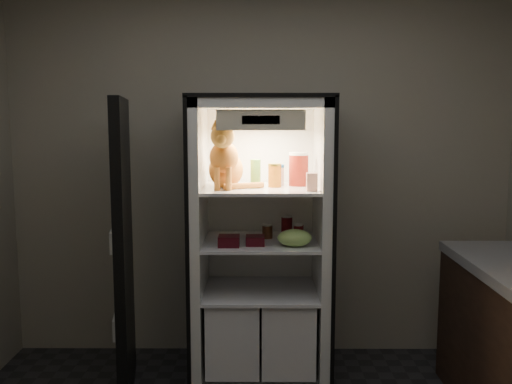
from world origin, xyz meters
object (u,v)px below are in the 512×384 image
berry_box_left (229,241)px  berry_box_right (255,240)px  mayo_tub (277,175)px  tabby_cat (225,162)px  soda_can_a (287,227)px  salsa_jar (275,175)px  soda_can_b (299,232)px  grape_bag (295,238)px  parmesan_shaker (255,173)px  soda_can_c (298,233)px  cream_carton (312,182)px  condiment_jar (267,231)px  pepper_jar (299,169)px  refrigerator (261,260)px

berry_box_left → berry_box_right: berry_box_left is taller
mayo_tub → tabby_cat: bearing=-153.1°
tabby_cat → soda_can_a: size_ratio=3.21×
berry_box_left → berry_box_right: 0.17m
salsa_jar → berry_box_left: 0.51m
soda_can_b → salsa_jar: bearing=177.8°
soda_can_b → berry_box_left: bearing=-160.3°
mayo_tub → grape_bag: 0.47m
mayo_tub → grape_bag: (0.10, -0.29, -0.36)m
mayo_tub → berry_box_left: (-0.30, -0.28, -0.39)m
parmesan_shaker → soda_can_c: parmesan_shaker is taller
salsa_jar → cream_carton: 0.30m
soda_can_b → berry_box_right: (-0.28, -0.13, -0.03)m
parmesan_shaker → mayo_tub: size_ratio=1.29×
cream_carton → berry_box_left: 0.63m
tabby_cat → condiment_jar: (0.27, 0.12, -0.47)m
soda_can_b → berry_box_left: (-0.45, -0.16, -0.02)m
pepper_jar → berry_box_left: bearing=-152.0°
parmesan_shaker → mayo_tub: bearing=33.0°
refrigerator → soda_can_a: refrigerator is taller
mayo_tub → cream_carton: 0.37m
berry_box_right → mayo_tub: bearing=60.4°
salsa_jar → berry_box_right: salsa_jar is taller
refrigerator → soda_can_b: size_ratio=17.16×
parmesan_shaker → condiment_jar: parmesan_shaker is taller
salsa_jar → berry_box_right: size_ratio=1.30×
parmesan_shaker → cream_carton: size_ratio=1.59×
tabby_cat → salsa_jar: bearing=12.5°
refrigerator → pepper_jar: 0.66m
refrigerator → grape_bag: refrigerator is taller
parmesan_shaker → salsa_jar: size_ratio=1.16×
tabby_cat → soda_can_a: tabby_cat is taller
condiment_jar → soda_can_c: bearing=-29.0°
soda_can_b → soda_can_c: same height
mayo_tub → condiment_jar: mayo_tub is taller
parmesan_shaker → soda_can_a: parmesan_shaker is taller
parmesan_shaker → mayo_tub: 0.17m
refrigerator → grape_bag: size_ratio=8.80×
berry_box_right → pepper_jar: bearing=36.0°
refrigerator → berry_box_left: bearing=-131.3°
berry_box_right → refrigerator: bearing=80.1°
berry_box_right → soda_can_a: bearing=50.0°
mayo_tub → berry_box_left: 0.57m
condiment_jar → grape_bag: 0.29m
soda_can_b → soda_can_c: size_ratio=1.00×
salsa_jar → soda_can_c: salsa_jar is taller
condiment_jar → grape_bag: size_ratio=0.44×
tabby_cat → pepper_jar: 0.49m
pepper_jar → cream_carton: pepper_jar is taller
soda_can_c → berry_box_left: soda_can_c is taller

